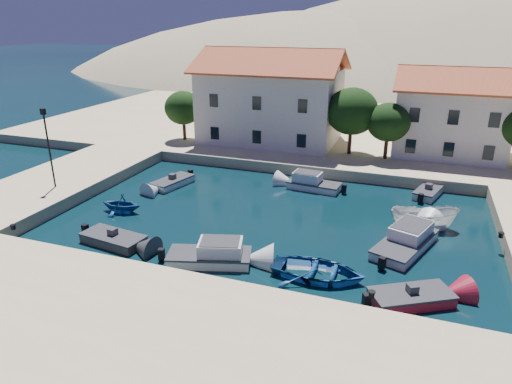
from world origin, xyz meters
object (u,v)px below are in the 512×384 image
building_mid (452,111)px  boat_east (423,228)px  lamppost (48,141)px  cabin_cruiser_east (405,242)px  rowboat_south (318,277)px  cabin_cruiser_south (209,255)px  building_left (271,95)px

building_mid → boat_east: 17.75m
lamppost → cabin_cruiser_east: (26.75, 0.48, -4.28)m
rowboat_south → boat_east: (5.41, 8.80, 0.00)m
lamppost → boat_east: size_ratio=1.39×
lamppost → cabin_cruiser_south: bearing=-18.1°
rowboat_south → cabin_cruiser_east: (4.39, 5.15, 0.48)m
rowboat_south → boat_east: 10.33m
rowboat_south → cabin_cruiser_east: size_ratio=0.85×
lamppost → boat_east: lamppost is taller
building_left → building_mid: size_ratio=1.40×
building_mid → cabin_cruiser_south: building_mid is taller
rowboat_south → boat_east: size_ratio=1.17×
building_left → boat_east: (16.27, -15.87, -5.94)m
boat_east → building_mid: bearing=-17.7°
cabin_cruiser_east → boat_east: bearing=4.0°
lamppost → boat_east: bearing=8.5°
cabin_cruiser_east → boat_east: 3.81m
lamppost → rowboat_south: size_ratio=1.20×
building_mid → cabin_cruiser_east: (-2.75, -20.52, -4.75)m
cabin_cruiser_east → boat_east: (1.02, 3.64, -0.48)m
rowboat_south → boat_east: bearing=-31.8°
building_left → cabin_cruiser_east: bearing=-52.0°
building_left → lamppost: bearing=-119.9°
building_left → cabin_cruiser_east: building_left is taller
cabin_cruiser_east → cabin_cruiser_south: bearing=137.4°
building_left → cabin_cruiser_east: size_ratio=2.41×
building_left → cabin_cruiser_south: bearing=-80.0°
rowboat_south → lamppost: bearing=78.0°
building_mid → rowboat_south: building_mid is taller
cabin_cruiser_south → boat_east: cabin_cruiser_south is taller
lamppost → rowboat_south: 23.33m
building_left → rowboat_south: bearing=-66.2°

